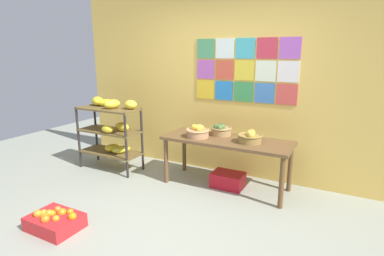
# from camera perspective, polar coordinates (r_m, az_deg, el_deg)

# --- Properties ---
(ground) EXTENTS (9.52, 9.52, 0.00)m
(ground) POSITION_cam_1_polar(r_m,az_deg,el_deg) (3.38, -5.66, -18.03)
(ground) COLOR gray
(back_wall_with_art) EXTENTS (5.06, 0.07, 2.67)m
(back_wall_with_art) POSITION_cam_1_polar(r_m,az_deg,el_deg) (4.48, 6.73, 8.13)
(back_wall_with_art) COLOR #E7BC55
(back_wall_with_art) RESTS_ON ground
(banana_shelf_unit) EXTENTS (0.99, 0.47, 1.11)m
(banana_shelf_unit) POSITION_cam_1_polar(r_m,az_deg,el_deg) (4.85, -14.83, 0.48)
(banana_shelf_unit) COLOR #292321
(banana_shelf_unit) RESTS_ON ground
(display_table) EXTENTS (1.70, 0.64, 0.68)m
(display_table) POSITION_cam_1_polar(r_m,az_deg,el_deg) (4.08, 6.49, -3.11)
(display_table) COLOR brown
(display_table) RESTS_ON ground
(fruit_basket_left) EXTENTS (0.31, 0.31, 0.17)m
(fruit_basket_left) POSITION_cam_1_polar(r_m,az_deg,el_deg) (3.92, 10.79, -1.72)
(fruit_basket_left) COLOR olive
(fruit_basket_left) RESTS_ON display_table
(fruit_basket_right) EXTENTS (0.32, 0.32, 0.17)m
(fruit_basket_right) POSITION_cam_1_polar(r_m,az_deg,el_deg) (4.11, 1.07, -0.65)
(fruit_basket_right) COLOR tan
(fruit_basket_right) RESTS_ON display_table
(fruit_basket_back_left) EXTENTS (0.28, 0.28, 0.16)m
(fruit_basket_back_left) POSITION_cam_1_polar(r_m,az_deg,el_deg) (4.22, 5.43, -0.34)
(fruit_basket_back_left) COLOR #A37E4E
(fruit_basket_back_left) RESTS_ON display_table
(produce_crate_under_table) EXTENTS (0.43, 0.30, 0.20)m
(produce_crate_under_table) POSITION_cam_1_polar(r_m,az_deg,el_deg) (4.24, 6.72, -9.58)
(produce_crate_under_table) COLOR red
(produce_crate_under_table) RESTS_ON ground
(orange_crate_foreground) EXTENTS (0.52, 0.39, 0.21)m
(orange_crate_foreground) POSITION_cam_1_polar(r_m,az_deg,el_deg) (3.60, -24.26, -15.53)
(orange_crate_foreground) COLOR red
(orange_crate_foreground) RESTS_ON ground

